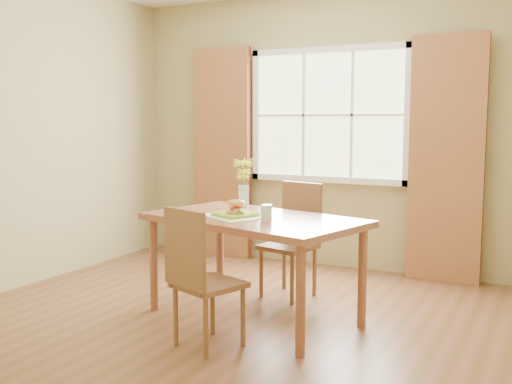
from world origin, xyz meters
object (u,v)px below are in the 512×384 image
object	(u,v)px
chair_far	(294,234)
flower_vase	(244,179)
chair_near	(199,272)
dining_table	(253,227)
croissant_sandwich	(236,207)
water_glass	(266,213)

from	to	relation	value
chair_far	flower_vase	world-z (taller)	flower_vase
chair_near	flower_vase	bearing A→B (deg)	120.09
flower_vase	dining_table	bearing A→B (deg)	-48.35
chair_near	chair_far	distance (m)	1.39
dining_table	chair_far	size ratio (longest dim) A/B	1.84
croissant_sandwich	dining_table	bearing A→B (deg)	51.56
chair_near	chair_far	world-z (taller)	chair_far
chair_near	croissant_sandwich	bearing A→B (deg)	115.25
chair_near	chair_far	bearing A→B (deg)	107.37
chair_far	croissant_sandwich	bearing A→B (deg)	-85.10
chair_near	water_glass	size ratio (longest dim) A/B	7.88
dining_table	chair_near	size ratio (longest dim) A/B	1.89
chair_near	flower_vase	xyz separation A→B (m)	(-0.18, 0.92, 0.50)
water_glass	flower_vase	distance (m)	0.57
water_glass	chair_far	bearing A→B (deg)	100.60
flower_vase	croissant_sandwich	bearing A→B (deg)	-70.84
dining_table	water_glass	distance (m)	0.27
croissant_sandwich	water_glass	size ratio (longest dim) A/B	1.37
dining_table	flower_vase	xyz separation A→B (m)	(-0.20, 0.23, 0.32)
dining_table	croissant_sandwich	bearing A→B (deg)	-117.09
chair_far	flower_vase	xyz separation A→B (m)	(-0.22, -0.47, 0.49)
chair_near	chair_far	xyz separation A→B (m)	(0.04, 1.39, 0.01)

